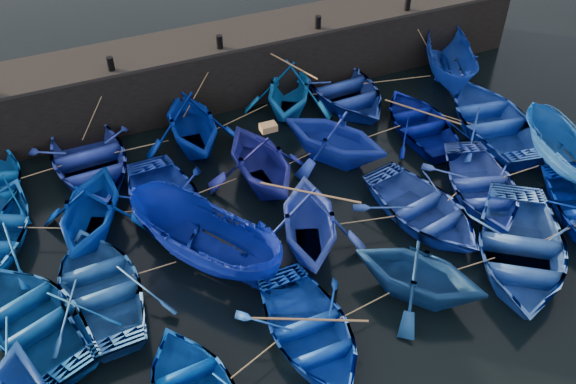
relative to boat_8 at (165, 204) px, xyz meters
name	(u,v)px	position (x,y,z in m)	size (l,w,h in m)	color
ground	(331,276)	(3.74, -4.42, -0.49)	(120.00, 120.00, 0.00)	black
quay_wall	(215,69)	(3.74, 6.08, 0.76)	(26.00, 2.50, 2.50)	black
quay_top	(213,39)	(3.74, 6.08, 2.07)	(26.00, 2.50, 0.12)	black
bollard_1	(111,64)	(-0.26, 5.18, 2.38)	(0.24, 0.24, 0.50)	black
bollard_2	(220,42)	(3.74, 5.18, 2.38)	(0.24, 0.24, 0.50)	black
bollard_3	(318,22)	(7.74, 5.18, 2.38)	(0.24, 0.24, 0.50)	black
bollard_4	(408,4)	(11.74, 5.18, 2.38)	(0.24, 0.24, 0.50)	black
boat_1	(88,159)	(-1.85, 3.22, 0.06)	(3.83, 5.35, 1.11)	navy
boat_2	(191,122)	(1.87, 3.17, 0.61)	(3.60, 4.17, 2.19)	#002090
boat_3	(289,89)	(5.96, 3.91, 0.56)	(3.46, 4.01, 2.11)	blue
boat_4	(343,89)	(8.27, 3.80, 0.05)	(3.74, 5.23, 1.08)	navy
boat_5	(451,63)	(12.88, 3.25, 0.44)	(1.81, 4.81, 1.86)	navy
boat_7	(90,208)	(-2.24, 0.10, 0.57)	(3.46, 4.02, 2.11)	#0032A8
boat_8	(165,204)	(0.00, 0.00, 0.00)	(3.39, 4.74, 0.98)	#102999
boat_9	(261,159)	(3.37, 0.23, 0.60)	(3.59, 4.16, 2.19)	navy
boat_10	(334,135)	(6.23, 0.51, 0.57)	(3.47, 4.02, 2.12)	#1831C0
boat_11	(421,122)	(9.94, 0.71, -0.04)	(3.09, 4.31, 0.90)	#000B74
boat_12	(493,119)	(12.45, -0.29, 0.07)	(3.85, 5.38, 1.12)	blue
boat_13	(34,318)	(-4.40, -3.00, 0.01)	(3.43, 4.80, 1.00)	navy
boat_14	(101,286)	(-2.55, -2.61, 0.00)	(3.42, 4.78, 0.99)	#1D5396
boat_15	(205,242)	(0.53, -2.59, 0.51)	(1.95, 5.18, 2.00)	navy
boat_16	(309,220)	(3.64, -3.02, 0.58)	(3.51, 4.08, 2.14)	blue
boat_17	(423,210)	(7.44, -3.44, -0.01)	(3.29, 4.61, 0.96)	#2443A7
boat_18	(482,186)	(9.84, -3.20, -0.02)	(3.25, 4.55, 0.94)	blue
boat_19	(562,153)	(13.09, -3.18, 0.32)	(1.58, 4.20, 1.62)	#104B91
boat_22	(310,331)	(2.19, -6.26, -0.03)	(3.19, 4.46, 0.92)	blue
boat_23	(420,272)	(5.62, -6.02, 0.50)	(3.25, 3.77, 1.99)	navy
boat_24	(520,248)	(9.10, -6.08, 0.08)	(3.96, 5.53, 1.15)	#2753A8
wooden_crate	(268,127)	(3.67, 0.23, 1.82)	(0.53, 0.36, 0.23)	olive
mooring_ropes	(272,153)	(3.96, 0.67, 0.39)	(18.05, 11.97, 2.10)	tan
loose_oars	(336,157)	(5.44, -1.17, 1.06)	(10.01, 12.25, 1.31)	#99724C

